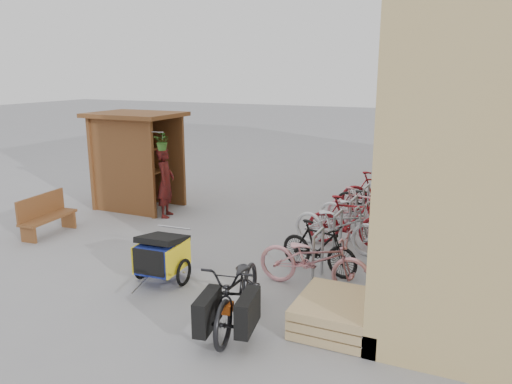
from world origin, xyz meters
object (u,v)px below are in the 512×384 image
at_px(shopping_carts, 417,174).
at_px(bike_2, 338,225).
at_px(child_trailer, 162,254).
at_px(cargo_bike, 238,293).
at_px(bike_7, 377,192).
at_px(person_kiosk, 166,182).
at_px(bike_4, 355,210).
at_px(bike_3, 349,221).
at_px(pallet_stack, 336,313).
at_px(kiosk, 134,147).
at_px(bike_1, 319,247).
at_px(bike_6, 370,200).
at_px(bench, 46,215).
at_px(bike_0, 314,259).
at_px(bike_5, 359,208).

height_order(shopping_carts, bike_2, bike_2).
height_order(shopping_carts, child_trailer, shopping_carts).
height_order(cargo_bike, bike_7, bike_7).
bearing_deg(person_kiosk, bike_4, -97.36).
distance_m(bike_3, bike_7, 2.63).
bearing_deg(pallet_stack, person_kiosk, 145.56).
height_order(kiosk, bike_1, kiosk).
xyz_separation_m(cargo_bike, bike_2, (0.41, 3.52, 0.00)).
bearing_deg(kiosk, pallet_stack, -31.66).
xyz_separation_m(kiosk, bike_4, (5.48, 0.51, -1.12)).
distance_m(kiosk, bike_2, 5.64).
distance_m(bike_2, bike_6, 2.36).
height_order(child_trailer, bike_3, bike_3).
relative_size(cargo_bike, bike_2, 1.05).
distance_m(child_trailer, cargo_bike, 1.99).
relative_size(child_trailer, bike_2, 0.76).
distance_m(bench, bike_4, 6.62).
height_order(bench, bike_1, bike_1).
xyz_separation_m(shopping_carts, cargo_bike, (-1.22, -8.88, -0.05)).
xyz_separation_m(bench, bike_1, (5.88, 0.43, 0.01)).
bearing_deg(bike_2, bike_3, -15.83).
xyz_separation_m(bench, bike_6, (6.00, 4.03, 0.01)).
distance_m(bench, bike_0, 6.01).
relative_size(person_kiosk, bike_2, 0.87).
height_order(pallet_stack, child_trailer, child_trailer).
distance_m(person_kiosk, bike_6, 4.83).
relative_size(bike_2, bike_6, 1.12).
distance_m(kiosk, bike_3, 5.75).
distance_m(shopping_carts, bike_4, 4.06).
relative_size(child_trailer, person_kiosk, 0.87).
height_order(bike_1, bike_3, bike_3).
xyz_separation_m(bike_0, bike_3, (0.02, 2.20, 0.02)).
relative_size(pallet_stack, bike_5, 0.79).
relative_size(bike_0, bike_6, 1.10).
xyz_separation_m(kiosk, bike_3, (5.63, -0.59, -1.05)).
relative_size(person_kiosk, bike_0, 0.89).
relative_size(pallet_stack, bike_0, 0.64).
bearing_deg(bike_4, shopping_carts, -5.58).
bearing_deg(bike_6, shopping_carts, -5.33).
height_order(cargo_bike, bike_5, cargo_bike).
relative_size(pallet_stack, bike_4, 0.74).
height_order(person_kiosk, bike_5, person_kiosk).
bearing_deg(cargo_bike, bike_7, 74.70).
bearing_deg(bike_5, shopping_carts, -0.80).
distance_m(pallet_stack, person_kiosk, 6.24).
distance_m(bike_1, bike_2, 1.25).
distance_m(cargo_bike, person_kiosk, 5.62).
xyz_separation_m(kiosk, cargo_bike, (5.06, -4.39, -1.05)).
xyz_separation_m(shopping_carts, bike_6, (-0.67, -3.00, -0.10)).
relative_size(child_trailer, bike_0, 0.78).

